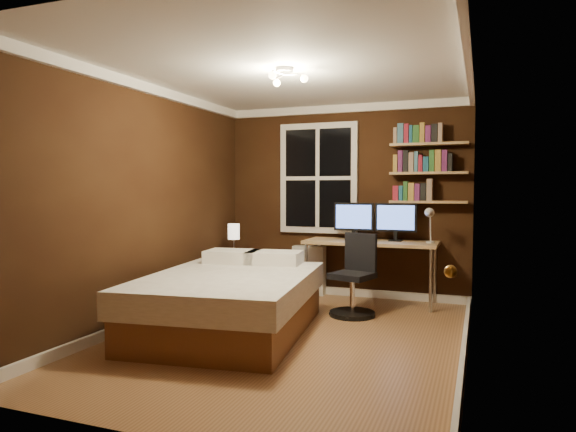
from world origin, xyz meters
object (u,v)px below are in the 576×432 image
(bed, at_px, (230,301))
(nightstand, at_px, (234,277))
(office_chair, at_px, (354,285))
(radiator, at_px, (309,270))
(monitor_right, at_px, (396,222))
(desk, at_px, (371,246))
(monitor_left, at_px, (354,221))
(bedside_lamp, at_px, (234,241))
(desk_lamp, at_px, (430,225))

(bed, relative_size, nightstand, 4.32)
(nightstand, distance_m, office_chair, 1.71)
(radiator, xyz_separation_m, monitor_right, (1.16, -0.13, 0.68))
(desk, bearing_deg, bed, -120.12)
(desk, bearing_deg, radiator, 166.56)
(desk, relative_size, monitor_left, 3.19)
(nightstand, bearing_deg, radiator, 22.18)
(desk, distance_m, monitor_left, 0.38)
(bed, bearing_deg, monitor_right, 47.41)
(nightstand, height_order, radiator, radiator)
(bedside_lamp, relative_size, desk_lamp, 0.99)
(bed, height_order, desk, desk)
(bed, height_order, desk_lamp, desk_lamp)
(bedside_lamp, height_order, monitor_left, monitor_left)
(radiator, relative_size, desk_lamp, 1.47)
(bedside_lamp, relative_size, radiator, 0.67)
(bedside_lamp, bearing_deg, office_chair, -12.25)
(bed, distance_m, monitor_left, 2.14)
(nightstand, height_order, office_chair, office_chair)
(bed, relative_size, bedside_lamp, 5.21)
(bed, xyz_separation_m, office_chair, (0.99, 1.07, 0.03))
(monitor_right, bearing_deg, monitor_left, 180.00)
(bed, distance_m, desk_lamp, 2.52)
(nightstand, distance_m, desk, 1.80)
(office_chair, bearing_deg, monitor_right, 84.14)
(radiator, xyz_separation_m, desk_lamp, (1.58, -0.29, 0.66))
(monitor_right, height_order, office_chair, monitor_right)
(nightstand, bearing_deg, desk, 0.43)
(bed, xyz_separation_m, desk, (1.03, 1.77, 0.40))
(monitor_left, bearing_deg, office_chair, -75.87)
(monitor_right, relative_size, desk_lamp, 1.15)
(monitor_left, xyz_separation_m, desk_lamp, (0.95, -0.17, -0.01))
(monitor_left, height_order, office_chair, monitor_left)
(bed, height_order, bedside_lamp, bedside_lamp)
(monitor_right, xyz_separation_m, desk_lamp, (0.42, -0.17, -0.01))
(bedside_lamp, height_order, desk_lamp, desk_lamp)
(desk, height_order, desk_lamp, desk_lamp)
(nightstand, bearing_deg, desk_lamp, -4.83)
(monitor_right, bearing_deg, bedside_lamp, -168.17)
(monitor_left, distance_m, desk_lamp, 0.96)
(radiator, relative_size, monitor_right, 1.28)
(bedside_lamp, height_order, monitor_right, monitor_right)
(bedside_lamp, xyz_separation_m, monitor_right, (2.00, 0.42, 0.26))
(desk_lamp, bearing_deg, monitor_left, 169.98)
(office_chair, bearing_deg, nightstand, -175.34)
(monitor_right, bearing_deg, radiator, 173.77)
(monitor_right, bearing_deg, bed, -125.47)
(monitor_right, bearing_deg, desk, -164.54)
(desk, bearing_deg, monitor_left, 160.93)
(nightstand, relative_size, office_chair, 0.58)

